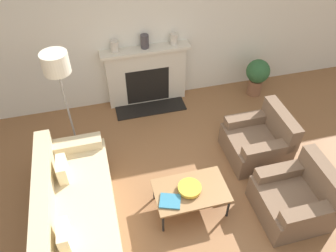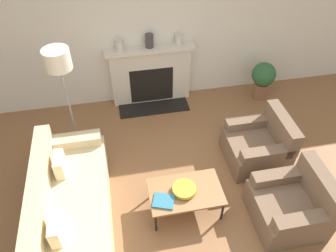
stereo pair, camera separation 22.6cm
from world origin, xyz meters
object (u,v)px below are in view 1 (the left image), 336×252
at_px(mantel_vase_center_right, 174,39).
at_px(book, 170,201).
at_px(armchair_far, 259,141).
at_px(coffee_table, 191,191).
at_px(fireplace, 147,76).
at_px(bowl, 190,188).
at_px(floor_lamp, 58,72).
at_px(armchair_near, 296,199).
at_px(mantel_vase_left, 115,46).
at_px(couch, 75,211).
at_px(potted_plant, 257,74).
at_px(mantel_vase_center_left, 145,41).

bearing_deg(mantel_vase_center_right, book, -106.06).
height_order(armchair_far, coffee_table, armchair_far).
xyz_separation_m(fireplace, coffee_table, (0.07, -2.47, -0.18)).
relative_size(bowl, mantel_vase_center_right, 1.63).
xyz_separation_m(fireplace, armchair_far, (1.38, -1.80, -0.25)).
distance_m(bowl, floor_lamp, 2.32).
relative_size(armchair_near, floor_lamp, 0.49).
bearing_deg(mantel_vase_center_right, bowl, -100.42).
bearing_deg(bowl, fireplace, 91.12).
xyz_separation_m(armchair_near, mantel_vase_left, (-1.88, 2.90, 0.91)).
xyz_separation_m(armchair_near, floor_lamp, (-2.74, 1.93, 1.18)).
height_order(couch, potted_plant, couch).
distance_m(couch, mantel_vase_center_left, 2.92).
xyz_separation_m(armchair_near, coffee_table, (-1.31, 0.41, 0.06)).
xyz_separation_m(bowl, mantel_vase_center_right, (0.46, 2.48, 0.78)).
relative_size(armchair_far, book, 2.67).
bearing_deg(bowl, coffee_table, -9.04).
relative_size(couch, bowl, 6.95).
xyz_separation_m(floor_lamp, potted_plant, (3.40, 0.64, -1.04)).
xyz_separation_m(couch, floor_lamp, (0.07, 1.40, 1.17)).
relative_size(fireplace, floor_lamp, 0.88).
relative_size(couch, armchair_far, 2.50).
bearing_deg(coffee_table, mantel_vase_left, 102.91).
bearing_deg(bowl, book, -159.52).
bearing_deg(book, coffee_table, 38.55).
bearing_deg(coffee_table, bowl, 170.96).
relative_size(armchair_far, potted_plant, 1.18).
bearing_deg(armchair_far, book, -64.42).
relative_size(fireplace, mantel_vase_center_right, 8.17).
bearing_deg(mantel_vase_center_right, armchair_near, -73.23).
height_order(coffee_table, potted_plant, potted_plant).
height_order(floor_lamp, mantel_vase_left, floor_lamp).
bearing_deg(armchair_near, floor_lamp, -125.21).
relative_size(bowl, mantel_vase_left, 1.64).
bearing_deg(coffee_table, floor_lamp, 133.17).
height_order(armchair_far, potted_plant, armchair_far).
bearing_deg(couch, potted_plant, -59.51).
bearing_deg(armchair_near, mantel_vase_left, -147.02).
xyz_separation_m(couch, potted_plant, (3.47, 2.04, 0.14)).
height_order(armchair_near, mantel_vase_center_right, mantel_vase_center_right).
bearing_deg(fireplace, potted_plant, -8.58).
distance_m(coffee_table, mantel_vase_center_left, 2.63).
height_order(armchair_far, book, armchair_far).
xyz_separation_m(armchair_far, floor_lamp, (-2.74, 0.85, 1.18)).
bearing_deg(potted_plant, fireplace, 171.42).
bearing_deg(couch, coffee_table, -94.48).
height_order(mantel_vase_center_right, potted_plant, mantel_vase_center_right).
relative_size(armchair_far, floor_lamp, 0.49).
bearing_deg(fireplace, armchair_far, -52.58).
height_order(coffee_table, mantel_vase_left, mantel_vase_left).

